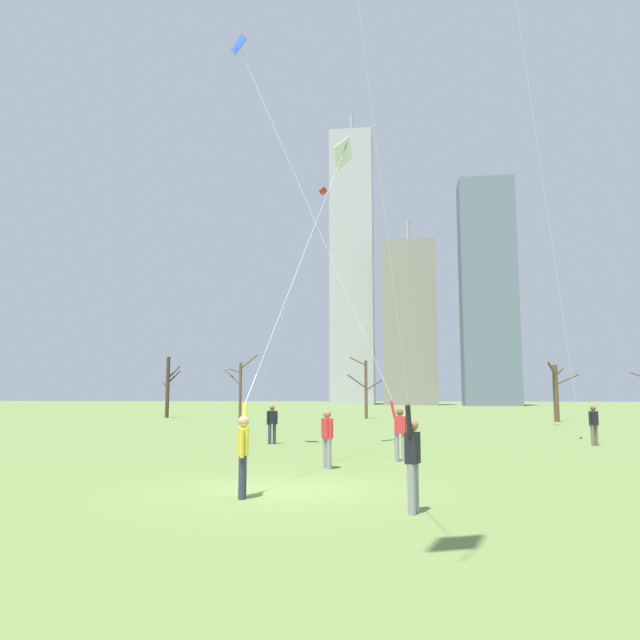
% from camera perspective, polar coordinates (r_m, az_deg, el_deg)
% --- Properties ---
extents(ground_plane, '(400.00, 400.00, 0.00)m').
position_cam_1_polar(ground_plane, '(13.62, -3.67, -15.66)').
color(ground_plane, olive).
extents(kite_flyer_midfield_center_yellow, '(2.24, 8.68, 17.30)m').
position_cam_1_polar(kite_flyer_midfield_center_yellow, '(9.45, 6.11, 8.30)').
color(kite_flyer_midfield_center_yellow, gray).
rests_on(kite_flyer_midfield_center_yellow, ground).
extents(kite_flyer_far_back_blue, '(6.77, 2.78, 16.23)m').
position_cam_1_polar(kite_flyer_far_back_blue, '(19.74, 4.44, -3.00)').
color(kite_flyer_far_back_blue, gray).
rests_on(kite_flyer_far_back_blue, ground).
extents(kite_flyer_foreground_left_white, '(1.26, 13.08, 12.83)m').
position_cam_1_polar(kite_flyer_foreground_left_white, '(15.56, -3.29, -0.45)').
color(kite_flyer_foreground_left_white, '#33384C').
rests_on(kite_flyer_foreground_left_white, ground).
extents(bystander_far_off_by_trees, '(0.41, 0.37, 1.62)m').
position_cam_1_polar(bystander_far_off_by_trees, '(26.04, -4.52, -9.57)').
color(bystander_far_off_by_trees, '#33384C').
rests_on(bystander_far_off_by_trees, ground).
extents(bystander_watching_nearby, '(0.36, 0.43, 1.62)m').
position_cam_1_polar(bystander_watching_nearby, '(17.29, 0.68, -10.84)').
color(bystander_watching_nearby, gray).
rests_on(bystander_watching_nearby, ground).
extents(bystander_strolling_midfield, '(0.43, 0.36, 1.62)m').
position_cam_1_polar(bystander_strolling_midfield, '(27.42, 24.36, -8.84)').
color(bystander_strolling_midfield, '#726656').
rests_on(bystander_strolling_midfield, ground).
extents(distant_kite_drifting_left_red, '(5.31, 4.16, 18.74)m').
position_cam_1_polar(distant_kite_drifting_left_red, '(48.44, -0.73, 8.95)').
color(distant_kite_drifting_left_red, red).
rests_on(distant_kite_drifting_left_red, ground).
extents(bare_tree_far_right_edge, '(1.55, 1.59, 5.61)m').
position_cam_1_polar(bare_tree_far_right_edge, '(58.15, -14.08, -6.02)').
color(bare_tree_far_right_edge, '#423326').
rests_on(bare_tree_far_right_edge, ground).
extents(bare_tree_leftmost, '(2.72, 1.99, 4.69)m').
position_cam_1_polar(bare_tree_leftmost, '(50.97, 21.31, -6.13)').
color(bare_tree_leftmost, brown).
rests_on(bare_tree_leftmost, ground).
extents(bare_tree_center, '(3.15, 0.83, 5.52)m').
position_cam_1_polar(bare_tree_center, '(54.44, 4.29, -6.29)').
color(bare_tree_center, brown).
rests_on(bare_tree_center, ground).
extents(bare_tree_rightmost, '(3.00, 0.48, 5.59)m').
position_cam_1_polar(bare_tree_rightmost, '(52.97, -7.50, -6.28)').
color(bare_tree_rightmost, brown).
rests_on(bare_tree_rightmost, ground).
extents(skyline_wide_slab, '(9.90, 8.25, 69.69)m').
position_cam_1_polar(skyline_wide_slab, '(143.13, 3.05, 5.08)').
color(skyline_wide_slab, '#B2B2B7').
rests_on(skyline_wide_slab, ground).
extents(skyline_slender_spire, '(10.92, 7.88, 46.12)m').
position_cam_1_polar(skyline_slender_spire, '(127.94, 15.52, 2.60)').
color(skyline_slender_spire, slate).
rests_on(skyline_slender_spire, ground).
extents(skyline_squat_block, '(11.41, 6.60, 40.39)m').
position_cam_1_polar(skyline_squat_block, '(132.89, 8.42, -0.22)').
color(skyline_squat_block, gray).
rests_on(skyline_squat_block, ground).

